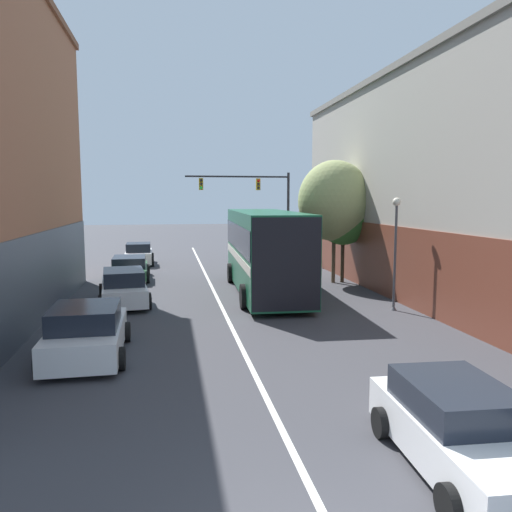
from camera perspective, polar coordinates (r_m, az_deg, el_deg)
The scene contains 12 objects.
lane_center_line at distance 21.90m, azimuth -4.40°, elevation -4.92°, with size 0.14×45.79×0.01m.
building_right_storefront at distance 23.46m, azimuth 23.81°, elevation 7.90°, with size 7.15×26.57×10.04m.
bus at distance 22.89m, azimuth 1.04°, elevation 0.94°, with size 3.23×10.29×3.78m.
hatchback_foreground at distance 9.16m, azimuth 22.27°, elevation -17.95°, with size 2.06×4.08×1.38m.
parked_car_left_near at distance 21.40m, azimuth -14.88°, elevation -3.51°, with size 2.38×4.55×1.47m.
parked_car_left_mid at distance 14.67m, azimuth -18.79°, elevation -8.29°, with size 2.26×4.25×1.48m.
parked_car_left_far at distance 33.85m, azimuth -13.26°, elevation 0.19°, with size 2.04×3.87×1.44m.
parked_car_left_distant at distance 27.72m, azimuth -14.24°, elevation -1.38°, with size 2.20×4.50×1.28m.
traffic_signal_gantry at distance 34.79m, azimuth 0.25°, elevation 6.73°, with size 7.25×0.36×6.15m.
street_lamp at distance 20.05m, azimuth 15.65°, elevation 1.34°, with size 0.33×0.33×4.41m.
street_tree_near at distance 25.99m, azimuth 8.97°, elevation 6.23°, with size 3.76×3.39×6.31m.
street_tree_far at distance 26.18m, azimuth 9.95°, elevation 4.74°, with size 2.92×2.63×5.17m.
Camera 1 is at (-2.05, -4.46, 4.39)m, focal length 35.00 mm.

